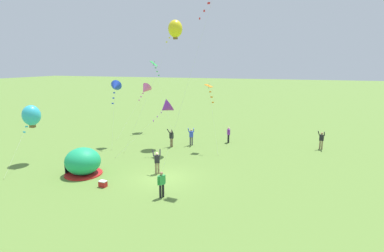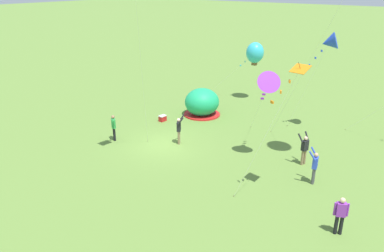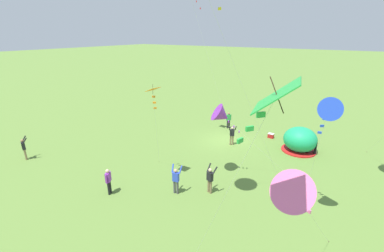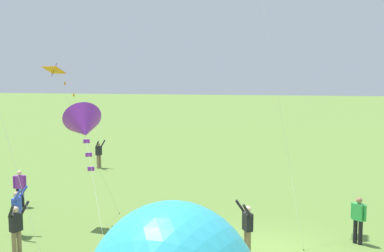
% 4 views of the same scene
% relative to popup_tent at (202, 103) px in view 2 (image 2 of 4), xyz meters
% --- Properties ---
extents(ground_plane, '(300.00, 300.00, 0.00)m').
position_rel_popup_tent_xyz_m(ground_plane, '(6.07, 1.37, -1.00)').
color(ground_plane, olive).
extents(popup_tent, '(2.81, 2.81, 2.10)m').
position_rel_popup_tent_xyz_m(popup_tent, '(0.00, 0.00, 0.00)').
color(popup_tent, '#1EAD6B').
rests_on(popup_tent, ground).
extents(cooler_box, '(0.56, 0.41, 0.44)m').
position_rel_popup_tent_xyz_m(cooler_box, '(2.86, -1.56, -0.78)').
color(cooler_box, red).
rests_on(cooler_box, ground).
extents(person_with_toddler, '(0.72, 0.66, 1.89)m').
position_rel_popup_tent_xyz_m(person_with_toddler, '(5.34, 1.97, 0.00)').
color(person_with_toddler, '#8C7251').
rests_on(person_with_toddler, ground).
extents(person_watching_sky, '(0.39, 0.53, 1.72)m').
position_rel_popup_tent_xyz_m(person_watching_sky, '(8.61, 12.91, -0.03)').
color(person_watching_sky, black).
rests_on(person_watching_sky, ground).
extents(person_strolling, '(0.42, 0.50, 1.72)m').
position_rel_popup_tent_xyz_m(person_strolling, '(7.42, -1.77, -0.03)').
color(person_strolling, black).
rests_on(person_strolling, ground).
extents(person_flying_kite, '(0.68, 0.54, 1.89)m').
position_rel_popup_tent_xyz_m(person_flying_kite, '(5.16, 10.62, 0.00)').
color(person_flying_kite, '#4C4C51').
rests_on(person_flying_kite, ground).
extents(person_center_field, '(0.71, 0.60, 1.89)m').
position_rel_popup_tent_xyz_m(person_center_field, '(3.42, 9.42, 0.00)').
color(person_center_field, '#8C7251').
rests_on(person_center_field, ground).
extents(kite_orange, '(1.95, 2.46, 6.57)m').
position_rel_popup_tent_xyz_m(kite_orange, '(7.28, 9.88, 4.92)').
color(kite_orange, silver).
rests_on(kite_orange, ground).
extents(kite_purple, '(4.83, 3.75, 5.19)m').
position_rel_popup_tent_xyz_m(kite_purple, '(3.89, 7.10, 3.41)').
color(kite_purple, silver).
rests_on(kite_purple, ground).
extents(kite_cyan, '(1.80, 4.79, 4.96)m').
position_rel_popup_tent_xyz_m(kite_cyan, '(-5.94, 1.22, 3.09)').
color(kite_cyan, silver).
rests_on(kite_cyan, ground).
extents(kite_blue, '(1.38, 2.75, 6.75)m').
position_rel_popup_tent_xyz_m(kite_blue, '(-2.22, 8.32, 5.08)').
color(kite_blue, silver).
rests_on(kite_blue, ground).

